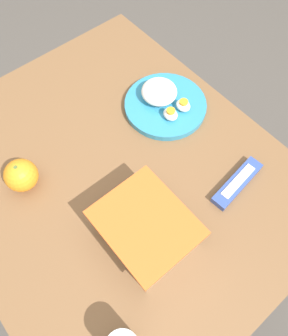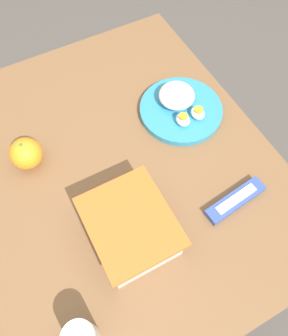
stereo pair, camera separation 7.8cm
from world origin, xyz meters
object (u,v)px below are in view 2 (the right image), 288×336
(food_container, at_px, (131,229))
(rice_plate, at_px, (180,106))
(candy_bar, at_px, (235,200))
(orange_fruit, at_px, (26,153))

(food_container, distance_m, rice_plate, 0.37)
(rice_plate, bearing_deg, food_container, 132.05)
(rice_plate, relative_size, candy_bar, 1.39)
(food_container, height_order, candy_bar, food_container)
(food_container, bearing_deg, orange_fruit, 25.69)
(candy_bar, bearing_deg, rice_plate, -5.09)
(food_container, relative_size, rice_plate, 0.89)
(orange_fruit, height_order, rice_plate, orange_fruit)
(orange_fruit, height_order, candy_bar, orange_fruit)
(candy_bar, bearing_deg, food_container, 79.79)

